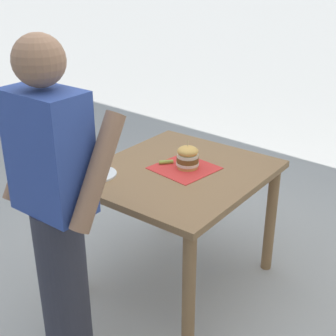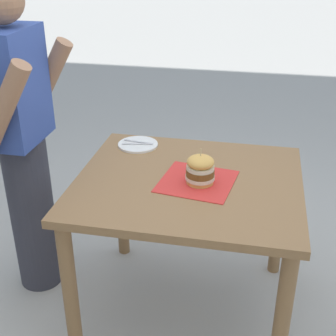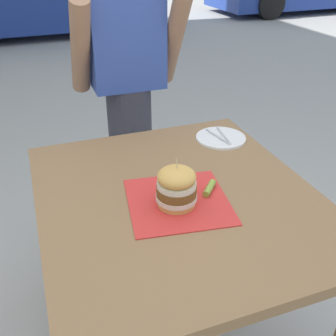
% 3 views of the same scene
% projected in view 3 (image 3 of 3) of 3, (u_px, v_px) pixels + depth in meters
% --- Properties ---
extents(patio_table, '(0.95, 1.07, 0.80)m').
position_uv_depth(patio_table, '(177.00, 223.00, 1.44)').
color(patio_table, olive).
rests_on(patio_table, ground).
extents(serving_paper, '(0.38, 0.38, 0.00)m').
position_uv_depth(serving_paper, '(178.00, 201.00, 1.33)').
color(serving_paper, red).
rests_on(serving_paper, patio_table).
extents(sandwich, '(0.14, 0.14, 0.17)m').
position_uv_depth(sandwich, '(177.00, 187.00, 1.28)').
color(sandwich, gold).
rests_on(sandwich, serving_paper).
extents(pickle_spear, '(0.08, 0.08, 0.02)m').
position_uv_depth(pickle_spear, '(209.00, 188.00, 1.37)').
color(pickle_spear, '#8EA83D').
rests_on(pickle_spear, serving_paper).
extents(side_plate_with_forks, '(0.22, 0.22, 0.02)m').
position_uv_depth(side_plate_with_forks, '(221.00, 138.00, 1.74)').
color(side_plate_with_forks, white).
rests_on(side_plate_with_forks, patio_table).
extents(diner_across_table, '(0.55, 0.35, 1.69)m').
position_uv_depth(diner_across_table, '(128.00, 89.00, 2.05)').
color(diner_across_table, '#33333D').
rests_on(diner_across_table, ground).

